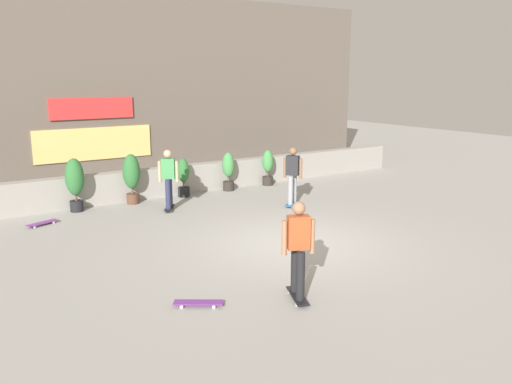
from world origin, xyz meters
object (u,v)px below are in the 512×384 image
potted_plant_0 (75,181)px  potted_plant_1 (132,175)px  skateboard_near_camera (198,303)px  skateboard_aside (42,223)px  potted_plant_3 (228,170)px  skater_by_wall_left (168,177)px  skater_far_left (298,246)px  potted_plant_4 (268,167)px  skater_foreground (293,174)px  potted_plant_2 (183,176)px

potted_plant_0 → potted_plant_1: (1.61, 0.00, -0.01)m
skateboard_near_camera → skateboard_aside: bearing=99.9°
skateboard_aside → potted_plant_3: bearing=8.9°
potted_plant_1 → skater_by_wall_left: 1.41m
skater_by_wall_left → skater_far_left: same height
potted_plant_1 → potted_plant_0: bearing=180.0°
potted_plant_1 → potted_plant_4: potted_plant_1 is taller
potted_plant_4 → potted_plant_1: bearing=-180.0°
skater_foreground → skater_far_left: size_ratio=1.00×
skater_by_wall_left → potted_plant_3: bearing=25.6°
potted_plant_2 → skater_by_wall_left: 1.69m
potted_plant_3 → skater_far_left: bearing=-112.8°
skater_far_left → skater_by_wall_left: bearing=84.1°
potted_plant_3 → skateboard_aside: size_ratio=1.53×
potted_plant_3 → potted_plant_2: bearing=180.0°
potted_plant_1 → skater_far_left: bearing=-90.7°
potted_plant_2 → skater_foreground: skater_foreground is taller
skater_by_wall_left → skateboard_near_camera: skater_by_wall_left is taller
potted_plant_2 → skater_far_left: size_ratio=0.71×
skater_by_wall_left → skater_far_left: 6.73m
skateboard_near_camera → skateboard_aside: same height
potted_plant_0 → potted_plant_1: bearing=0.0°
skater_foreground → potted_plant_0: bearing=152.8°
skater_foreground → skateboard_aside: 6.79m
potted_plant_1 → potted_plant_2: potted_plant_1 is taller
potted_plant_2 → skater_by_wall_left: bearing=-129.7°
potted_plant_0 → potted_plant_2: size_ratio=1.24×
potted_plant_1 → skateboard_aside: potted_plant_1 is taller
potted_plant_2 → skateboard_near_camera: (-3.26, -7.30, -0.57)m
potted_plant_3 → potted_plant_4: (1.56, 0.00, -0.04)m
potted_plant_0 → skater_by_wall_left: 2.55m
potted_plant_2 → skateboard_near_camera: 8.01m
skater_by_wall_left → skateboard_near_camera: size_ratio=2.18×
potted_plant_3 → skater_far_left: size_ratio=0.74×
potted_plant_0 → potted_plant_4: 6.43m
potted_plant_1 → potted_plant_2: size_ratio=1.22×
skater_far_left → skateboard_aside: 7.56m
skateboard_near_camera → skateboard_aside: size_ratio=0.95×
potted_plant_0 → skateboard_aside: size_ratio=1.81×
potted_plant_1 → skateboard_near_camera: potted_plant_1 is taller
potted_plant_0 → potted_plant_1: size_ratio=1.01×
skater_foreground → skater_by_wall_left: bearing=154.9°
potted_plant_0 → skater_far_left: size_ratio=0.88×
potted_plant_0 → skater_foreground: size_ratio=0.88×
potted_plant_1 → potted_plant_4: (4.81, 0.00, -0.20)m
potted_plant_2 → skater_far_left: 8.17m
potted_plant_0 → skater_by_wall_left: skater_by_wall_left is taller
skater_foreground → potted_plant_2: bearing=127.4°
skater_far_left → skateboard_near_camera: 1.88m
potted_plant_0 → skater_far_left: skater_far_left is taller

